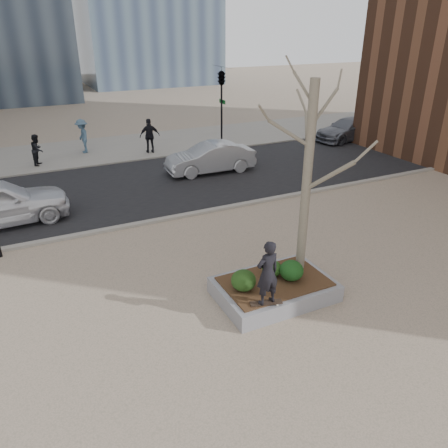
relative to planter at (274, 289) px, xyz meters
name	(u,v)px	position (x,y,z in m)	size (l,w,h in m)	color
ground	(241,306)	(-1.00, 0.00, -0.23)	(120.00, 120.00, 0.00)	tan
street	(135,187)	(-1.00, 10.00, -0.21)	(60.00, 8.00, 0.02)	black
far_sidewalk	(102,150)	(-1.00, 17.00, -0.21)	(60.00, 6.00, 0.02)	gray
planter	(274,289)	(0.00, 0.00, 0.00)	(3.00, 2.00, 0.45)	gray
planter_mulch	(275,281)	(0.00, 0.00, 0.25)	(2.70, 1.70, 0.04)	#382314
sycamore_tree	(309,150)	(1.00, 0.30, 3.56)	(2.80, 2.80, 6.60)	gray
shrub_left	(244,280)	(-0.94, -0.01, 0.53)	(0.63, 0.63, 0.54)	#163410
shrub_middle	(272,269)	(0.06, 0.24, 0.49)	(0.53, 0.53, 0.45)	#163C13
shrub_right	(291,270)	(0.42, -0.13, 0.53)	(0.63, 0.63, 0.54)	#103410
skateboard	(266,304)	(-0.73, -0.78, 0.26)	(0.78, 0.20, 0.07)	black
skateboarder	(268,273)	(-0.73, -0.78, 1.12)	(0.60, 0.39, 1.64)	black
car_silver	(210,158)	(2.90, 10.47, 0.50)	(1.49, 4.29, 1.41)	#A1A3A9
car_third	(348,129)	(13.26, 12.66, 0.45)	(1.85, 4.55, 1.32)	#555761
pedestrian_a	(37,150)	(-4.48, 15.42, 0.58)	(0.76, 0.59, 1.57)	black
pedestrian_b	(83,136)	(-2.00, 16.78, 0.73)	(1.20, 0.69, 1.86)	#45637D
pedestrian_c	(150,136)	(1.35, 15.16, 0.74)	(1.10, 0.46, 1.88)	black
traffic_light_far	(222,108)	(5.50, 14.60, 2.02)	(0.60, 2.48, 4.50)	black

